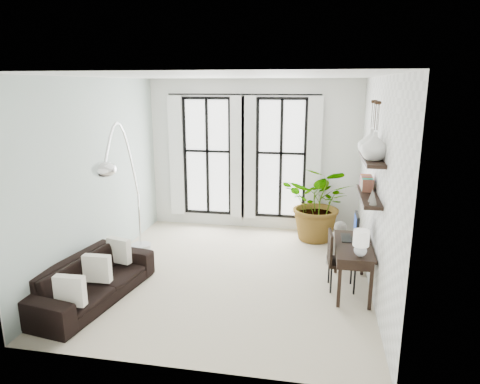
% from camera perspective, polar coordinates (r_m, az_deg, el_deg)
% --- Properties ---
extents(floor, '(5.00, 5.00, 0.00)m').
position_cam_1_polar(floor, '(7.27, -1.38, -10.88)').
color(floor, beige).
rests_on(floor, ground).
extents(ceiling, '(5.00, 5.00, 0.00)m').
position_cam_1_polar(ceiling, '(6.59, -1.55, 15.23)').
color(ceiling, white).
rests_on(ceiling, wall_back).
extents(wall_left, '(0.00, 5.00, 5.00)m').
position_cam_1_polar(wall_left, '(7.54, -18.46, 2.12)').
color(wall_left, '#ABBFB6').
rests_on(wall_left, floor).
extents(wall_right, '(0.00, 5.00, 5.00)m').
position_cam_1_polar(wall_right, '(6.67, 17.81, 0.70)').
color(wall_right, white).
rests_on(wall_right, floor).
extents(wall_back, '(4.50, 0.00, 4.50)m').
position_cam_1_polar(wall_back, '(9.17, 1.76, 4.87)').
color(wall_back, white).
rests_on(wall_back, floor).
extents(windows, '(3.26, 0.13, 2.65)m').
position_cam_1_polar(windows, '(9.14, 0.45, 4.59)').
color(windows, white).
rests_on(windows, wall_back).
extents(wall_shelves, '(0.25, 1.30, 0.60)m').
position_cam_1_polar(wall_shelves, '(6.45, 16.86, 1.49)').
color(wall_shelves, black).
rests_on(wall_shelves, wall_right).
extents(sofa, '(1.15, 2.22, 0.62)m').
position_cam_1_polar(sofa, '(6.71, -19.14, -11.01)').
color(sofa, black).
rests_on(sofa, floor).
extents(throw_pillows, '(0.40, 1.52, 0.40)m').
position_cam_1_polar(throw_pillows, '(6.59, -18.51, -9.62)').
color(throw_pillows, silver).
rests_on(throw_pillows, sofa).
extents(plant, '(1.68, 1.56, 1.55)m').
position_cam_1_polar(plant, '(8.69, 10.57, -1.47)').
color(plant, '#2D7228').
rests_on(plant, floor).
extents(desk, '(0.53, 1.26, 1.14)m').
position_cam_1_polar(desk, '(6.64, 14.90, -7.26)').
color(desk, black).
rests_on(desk, floor).
extents(desk_chair, '(0.46, 0.46, 0.91)m').
position_cam_1_polar(desk_chair, '(6.76, 12.79, -8.43)').
color(desk_chair, black).
rests_on(desk_chair, floor).
extents(arc_lamp, '(0.76, 2.29, 2.53)m').
position_cam_1_polar(arc_lamp, '(7.04, -15.52, 4.58)').
color(arc_lamp, silver).
rests_on(arc_lamp, floor).
extents(buddha, '(0.43, 0.43, 0.78)m').
position_cam_1_polar(buddha, '(7.75, 13.09, -7.02)').
color(buddha, gray).
rests_on(buddha, floor).
extents(vase_a, '(0.37, 0.37, 0.38)m').
position_cam_1_polar(vase_a, '(6.08, 17.50, 5.86)').
color(vase_a, white).
rests_on(vase_a, shelf_upper).
extents(vase_b, '(0.37, 0.37, 0.38)m').
position_cam_1_polar(vase_b, '(6.47, 17.09, 6.36)').
color(vase_b, white).
rests_on(vase_b, shelf_upper).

